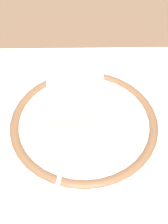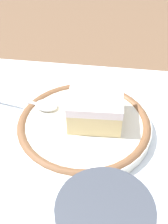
% 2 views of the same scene
% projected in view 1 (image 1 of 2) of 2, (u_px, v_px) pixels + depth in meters
% --- Properties ---
extents(ground_plane, '(2.40, 2.40, 0.00)m').
position_uv_depth(ground_plane, '(105.00, 148.00, 0.42)').
color(ground_plane, brown).
extents(placemat, '(0.41, 0.41, 0.00)m').
position_uv_depth(placemat, '(105.00, 148.00, 0.42)').
color(placemat, silver).
rests_on(placemat, ground_plane).
extents(plate, '(0.19, 0.19, 0.02)m').
position_uv_depth(plate, '(84.00, 125.00, 0.43)').
color(plate, silver).
rests_on(plate, placemat).
extents(cake_slice, '(0.08, 0.08, 0.04)m').
position_uv_depth(cake_slice, '(76.00, 102.00, 0.42)').
color(cake_slice, beige).
rests_on(cake_slice, plate).
extents(spoon, '(0.14, 0.04, 0.01)m').
position_uv_depth(spoon, '(60.00, 173.00, 0.37)').
color(spoon, silver).
rests_on(spoon, plate).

